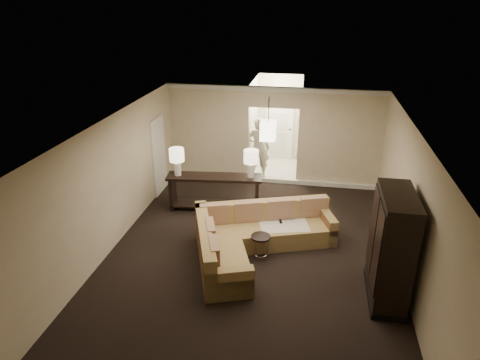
% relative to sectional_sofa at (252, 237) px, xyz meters
% --- Properties ---
extents(ground, '(8.00, 8.00, 0.00)m').
position_rel_sectional_sofa_xyz_m(ground, '(-0.00, -0.18, -0.36)').
color(ground, black).
rests_on(ground, ground).
extents(wall_back, '(6.00, 0.04, 2.80)m').
position_rel_sectional_sofa_xyz_m(wall_back, '(-0.00, 3.82, 1.04)').
color(wall_back, beige).
rests_on(wall_back, ground).
extents(wall_front, '(6.00, 0.04, 2.80)m').
position_rel_sectional_sofa_xyz_m(wall_front, '(-0.00, -4.18, 1.04)').
color(wall_front, beige).
rests_on(wall_front, ground).
extents(wall_left, '(0.04, 8.00, 2.80)m').
position_rel_sectional_sofa_xyz_m(wall_left, '(-3.00, -0.18, 1.04)').
color(wall_left, beige).
rests_on(wall_left, ground).
extents(wall_right, '(0.04, 8.00, 2.80)m').
position_rel_sectional_sofa_xyz_m(wall_right, '(3.00, -0.18, 1.04)').
color(wall_right, beige).
rests_on(wall_right, ground).
extents(ceiling, '(6.00, 8.00, 0.02)m').
position_rel_sectional_sofa_xyz_m(ceiling, '(-0.00, -0.18, 2.44)').
color(ceiling, silver).
rests_on(ceiling, wall_back).
extents(crown_molding, '(6.00, 0.10, 0.12)m').
position_rel_sectional_sofa_xyz_m(crown_molding, '(-0.00, 3.77, 2.37)').
color(crown_molding, silver).
rests_on(crown_molding, wall_back).
extents(baseboard, '(6.00, 0.10, 0.12)m').
position_rel_sectional_sofa_xyz_m(baseboard, '(-0.00, 3.77, -0.30)').
color(baseboard, silver).
rests_on(baseboard, ground).
extents(side_door, '(0.05, 0.90, 2.10)m').
position_rel_sectional_sofa_xyz_m(side_door, '(-2.97, 2.62, 0.69)').
color(side_door, white).
rests_on(side_door, ground).
extents(foyer, '(1.44, 2.02, 2.80)m').
position_rel_sectional_sofa_xyz_m(foyer, '(-0.00, 5.17, 0.94)').
color(foyer, white).
rests_on(foyer, ground).
extents(sectional_sofa, '(3.16, 3.15, 0.90)m').
position_rel_sectional_sofa_xyz_m(sectional_sofa, '(0.00, 0.00, 0.00)').
color(sectional_sofa, brown).
rests_on(sectional_sofa, ground).
extents(coffee_table, '(1.30, 1.30, 0.45)m').
position_rel_sectional_sofa_xyz_m(coffee_table, '(0.57, 0.73, -0.14)').
color(coffee_table, white).
rests_on(coffee_table, ground).
extents(console_table, '(2.42, 0.80, 0.92)m').
position_rel_sectional_sofa_xyz_m(console_table, '(-1.25, 1.82, 0.19)').
color(console_table, black).
rests_on(console_table, ground).
extents(armoire, '(0.61, 1.42, 2.05)m').
position_rel_sectional_sofa_xyz_m(armoire, '(2.59, -1.00, 0.62)').
color(armoire, black).
rests_on(armoire, ground).
extents(drink_table, '(0.40, 0.40, 0.50)m').
position_rel_sectional_sofa_xyz_m(drink_table, '(0.20, -0.15, 0.00)').
color(drink_table, black).
rests_on(drink_table, ground).
extents(table_lamp_left, '(0.37, 0.37, 0.70)m').
position_rel_sectional_sofa_xyz_m(table_lamp_left, '(-2.16, 1.72, 1.03)').
color(table_lamp_left, silver).
rests_on(table_lamp_left, console_table).
extents(table_lamp_right, '(0.37, 0.37, 0.70)m').
position_rel_sectional_sofa_xyz_m(table_lamp_right, '(-0.34, 1.93, 1.03)').
color(table_lamp_right, silver).
rests_on(table_lamp_right, console_table).
extents(pendant_light, '(0.38, 0.38, 1.09)m').
position_rel_sectional_sofa_xyz_m(pendant_light, '(-0.00, 2.52, 1.59)').
color(pendant_light, black).
rests_on(pendant_light, ceiling).
extents(person, '(0.76, 0.52, 2.02)m').
position_rel_sectional_sofa_xyz_m(person, '(-0.45, 4.12, 0.65)').
color(person, beige).
rests_on(person, ground).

